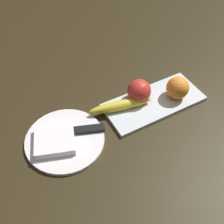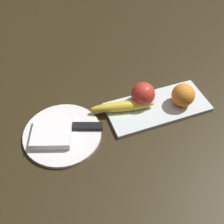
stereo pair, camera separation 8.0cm
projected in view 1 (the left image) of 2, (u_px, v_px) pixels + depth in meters
name	position (u px, v px, depth m)	size (l,w,h in m)	color
ground_plane	(163.00, 98.00, 0.90)	(2.40, 2.40, 0.00)	#2D2412
fruit_tray	(154.00, 102.00, 0.88)	(0.32, 0.14, 0.01)	silver
apple	(139.00, 91.00, 0.85)	(0.07, 0.07, 0.07)	red
banana	(121.00, 105.00, 0.84)	(0.20, 0.03, 0.03)	yellow
orange_near_apple	(178.00, 88.00, 0.86)	(0.07, 0.07, 0.07)	orange
dinner_plate	(65.00, 140.00, 0.78)	(0.23, 0.23, 0.01)	white
folded_napkin	(55.00, 140.00, 0.76)	(0.11, 0.10, 0.02)	white
knife	(84.00, 130.00, 0.79)	(0.18, 0.08, 0.01)	silver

